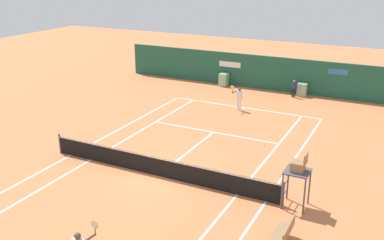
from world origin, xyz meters
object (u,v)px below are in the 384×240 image
at_px(player_bench, 284,232).
at_px(player_on_baseline, 239,97).
at_px(umpire_chair, 298,171).
at_px(ball_kid_left_post, 294,87).
at_px(tennis_ball_by_sideline, 264,145).

relative_size(player_bench, player_on_baseline, 0.83).
height_order(umpire_chair, player_bench, umpire_chair).
relative_size(umpire_chair, ball_kid_left_post, 1.81).
bearing_deg(ball_kid_left_post, tennis_ball_by_sideline, 100.93).
bearing_deg(player_bench, player_on_baseline, 27.00).
relative_size(player_on_baseline, tennis_ball_by_sideline, 26.76).
distance_m(player_on_baseline, tennis_ball_by_sideline, 6.38).
distance_m(umpire_chair, ball_kid_left_post, 16.14).
height_order(player_bench, tennis_ball_by_sideline, player_bench).
bearing_deg(player_on_baseline, ball_kid_left_post, -105.61).
bearing_deg(player_bench, tennis_ball_by_sideline, 22.27).
distance_m(player_on_baseline, ball_kid_left_post, 5.41).
relative_size(umpire_chair, player_bench, 1.61).
height_order(player_bench, ball_kid_left_post, ball_kid_left_post).
bearing_deg(player_bench, umpire_chair, 5.91).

